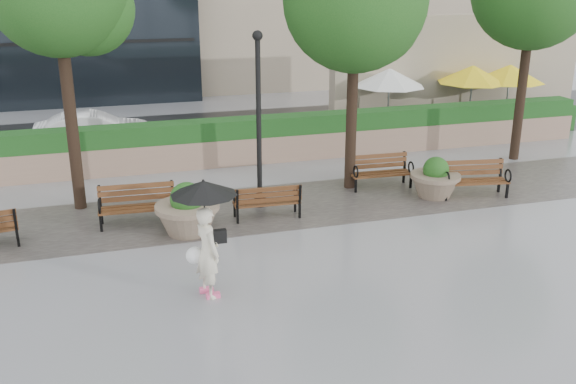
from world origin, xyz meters
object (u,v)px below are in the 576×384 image
object	(u,v)px
planter_left	(187,214)
lamppost	(259,132)
bench_4	(473,186)
planter_right	(435,181)
bench_3	(380,178)
bench_1	(138,214)
car_right	(94,131)
bench_2	(267,208)
pedestrian	(206,227)

from	to	relation	value
planter_left	lamppost	xyz separation A→B (m)	(1.94, 1.23, 1.40)
bench_4	planter_right	size ratio (longest dim) A/B	1.41
bench_3	planter_right	size ratio (longest dim) A/B	1.32
bench_1	planter_left	world-z (taller)	planter_left
planter_right	car_right	size ratio (longest dim) A/B	0.34
bench_2	bench_4	xyz separation A→B (m)	(5.43, -0.06, 0.02)
bench_4	planter_right	xyz separation A→B (m)	(-0.96, 0.26, 0.14)
bench_1	pedestrian	size ratio (longest dim) A/B	0.82
bench_3	lamppost	distance (m)	3.80
lamppost	car_right	size ratio (longest dim) A/B	1.14
bench_2	planter_right	distance (m)	4.49
bench_2	pedestrian	bearing A→B (deg)	62.42
planter_right	planter_left	bearing A→B (deg)	-174.55
bench_1	car_right	xyz separation A→B (m)	(-0.82, 7.14, 0.34)
bench_1	bench_3	size ratio (longest dim) A/B	1.05
bench_4	lamppost	bearing A→B (deg)	-179.91
planter_left	bench_4	bearing A→B (deg)	2.70
car_right	bench_4	bearing A→B (deg)	-130.25
bench_2	bench_3	distance (m)	3.69
planter_left	planter_right	size ratio (longest dim) A/B	1.11
bench_4	planter_right	distance (m)	1.00
pedestrian	bench_4	bearing A→B (deg)	-83.81
bench_2	planter_left	distance (m)	1.96
bench_1	planter_right	size ratio (longest dim) A/B	1.38
bench_2	planter_left	size ratio (longest dim) A/B	1.12
lamppost	pedestrian	size ratio (longest dim) A/B	1.99
bench_3	pedestrian	bearing A→B (deg)	-137.06
bench_2	bench_4	size ratio (longest dim) A/B	0.89
bench_3	car_right	world-z (taller)	car_right
pedestrian	planter_right	bearing A→B (deg)	-78.92
bench_2	pedestrian	size ratio (longest dim) A/B	0.74
planter_left	pedestrian	world-z (taller)	pedestrian
bench_4	planter_left	size ratio (longest dim) A/B	1.27
planter_left	car_right	xyz separation A→B (m)	(-1.83, 7.98, 0.15)
planter_left	pedestrian	bearing A→B (deg)	-91.34
planter_left	car_right	bearing A→B (deg)	102.92
bench_3	car_right	size ratio (longest dim) A/B	0.45
planter_left	bench_1	bearing A→B (deg)	140.51
bench_2	car_right	bearing A→B (deg)	-60.60
bench_3	car_right	bearing A→B (deg)	141.50
bench_4	lamppost	distance (m)	5.69
bench_3	planter_right	xyz separation A→B (m)	(1.02, -1.07, 0.15)
planter_right	pedestrian	bearing A→B (deg)	-151.34
bench_3	bench_4	world-z (taller)	bench_4
bench_2	planter_right	xyz separation A→B (m)	(4.48, 0.21, 0.17)
planter_left	bench_3	bearing A→B (deg)	17.41
bench_4	planter_left	xyz separation A→B (m)	(-7.34, -0.35, 0.19)
bench_2	lamppost	bearing A→B (deg)	-89.55
bench_2	bench_3	world-z (taller)	bench_3
bench_1	bench_2	distance (m)	2.95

